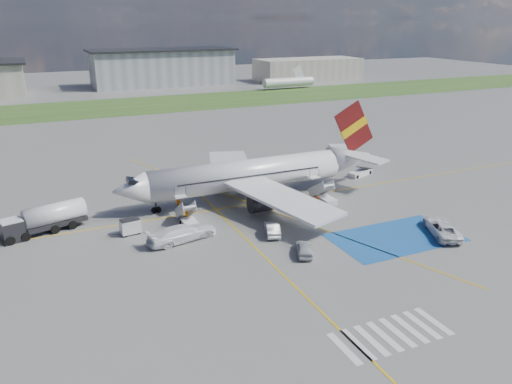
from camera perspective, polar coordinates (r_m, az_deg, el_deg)
ground at (r=54.38m, az=4.72°, el=-5.43°), size 400.00×400.00×0.00m
grass_strip at (r=141.97m, az=-14.35°, el=9.50°), size 400.00×30.00×0.01m
taxiway_line_main at (r=64.29m, az=-0.44°, el=-1.36°), size 120.00×0.20×0.01m
taxiway_line_cross at (r=44.47m, az=5.29°, el=-11.45°), size 0.20×60.00×0.01m
taxiway_line_diag at (r=64.29m, az=-0.44°, el=-1.36°), size 20.71×56.45×0.01m
staging_box at (r=56.71m, az=15.62°, el=-5.04°), size 14.00×8.00×0.01m
crosswalk at (r=40.59m, az=15.15°, el=-15.43°), size 9.00×4.00×0.01m
terminal_centre at (r=184.21m, az=-10.62°, el=13.77°), size 48.00×18.00×12.00m
terminal_east at (r=198.66m, az=5.96°, el=13.79°), size 40.00×16.00×8.00m
airliner at (r=65.50m, az=0.05°, el=2.17°), size 36.81×32.95×11.92m
airstairs_fwd at (r=58.15m, az=-7.71°, el=-3.18°), size 1.90×5.20×3.60m
airstairs_aft at (r=65.37m, az=7.97°, el=-0.63°), size 1.90×5.20×3.60m
fuel_tanker at (r=60.31m, az=-22.97°, el=-3.09°), size 9.31×4.75×3.08m
gpu_cart at (r=56.94m, az=-14.17°, el=-3.93°), size 2.27×1.63×1.76m
belt_loader at (r=77.54m, az=11.83°, el=2.13°), size 4.90×2.94×1.42m
car_silver_a at (r=50.90m, az=5.51°, el=-6.43°), size 2.96×4.21×1.33m
car_silver_b at (r=55.22m, az=1.86°, el=-4.19°), size 2.74×4.41×1.37m
van_white_a at (r=58.83m, az=20.50°, el=-3.61°), size 4.51×5.95×2.03m
van_white_b at (r=54.09m, az=-8.44°, el=-4.38°), size 6.24×3.53×2.30m
crew_fwd at (r=59.16m, az=-7.91°, el=-2.62°), size 0.68×0.61×1.57m
crew_nose at (r=63.08m, az=-8.89°, el=-1.15°), size 1.00×1.08×1.80m
crew_aft at (r=62.41m, az=6.99°, el=-1.26°), size 1.02×1.13×1.84m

